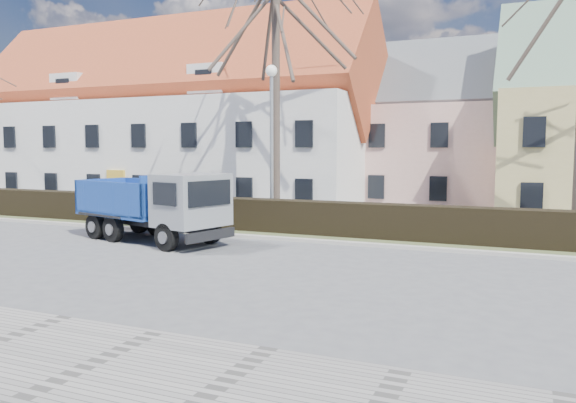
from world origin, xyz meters
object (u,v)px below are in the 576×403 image
at_px(dump_truck, 148,205).
at_px(cart_frame, 190,228).
at_px(streetlight, 272,147).
at_px(parked_car_a, 167,200).

xyz_separation_m(dump_truck, cart_frame, (0.82, 1.54, -1.01)).
height_order(dump_truck, cart_frame, dump_truck).
relative_size(dump_truck, cart_frame, 9.84).
bearing_deg(dump_truck, streetlight, 70.79).
bearing_deg(streetlight, parked_car_a, 158.34).
bearing_deg(dump_truck, cart_frame, 77.19).
xyz_separation_m(cart_frame, parked_car_a, (-5.15, 5.76, 0.43)).
height_order(dump_truck, parked_car_a, dump_truck).
bearing_deg(parked_car_a, streetlight, -91.08).
bearing_deg(streetlight, dump_truck, -124.46).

